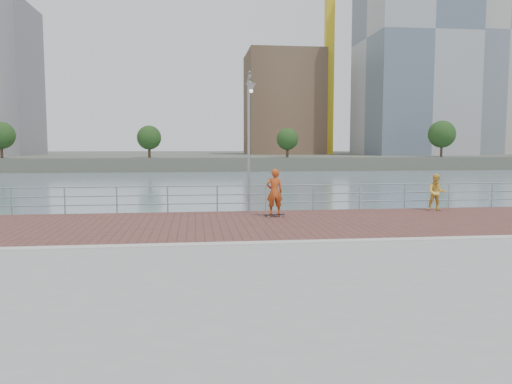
{
  "coord_description": "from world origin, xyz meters",
  "views": [
    {
      "loc": [
        -1.94,
        -13.81,
        2.81
      ],
      "look_at": [
        0.0,
        2.0,
        1.3
      ],
      "focal_mm": 35.0,
      "sensor_mm": 36.0,
      "label": 1
    }
  ],
  "objects": [
    {
      "name": "brick_lane",
      "position": [
        0.0,
        3.6,
        0.01
      ],
      "size": [
        40.0,
        6.8,
        0.02
      ],
      "primitive_type": "cube",
      "color": "brown",
      "rests_on": "seawall"
    },
    {
      "name": "seawall",
      "position": [
        0.0,
        -5.0,
        -1.0
      ],
      "size": [
        40.0,
        24.0,
        2.0
      ],
      "primitive_type": "cube",
      "color": "gray",
      "rests_on": "ground"
    },
    {
      "name": "guardrail",
      "position": [
        0.0,
        7.0,
        0.69
      ],
      "size": [
        39.06,
        0.06,
        1.13
      ],
      "color": "#8C9EA8",
      "rests_on": "brick_lane"
    },
    {
      "name": "far_shore",
      "position": [
        0.0,
        122.5,
        -0.75
      ],
      "size": [
        320.0,
        95.0,
        2.5
      ],
      "primitive_type": "cube",
      "color": "#4C5142",
      "rests_on": "ground"
    },
    {
      "name": "curb",
      "position": [
        0.0,
        0.0,
        0.03
      ],
      "size": [
        40.0,
        0.4,
        0.06
      ],
      "primitive_type": "cube",
      "color": "#B7B5AD",
      "rests_on": "seawall"
    },
    {
      "name": "skateboard",
      "position": [
        1.11,
        5.19,
        0.09
      ],
      "size": [
        0.79,
        0.24,
        0.09
      ],
      "rotation": [
        0.0,
        0.0,
        0.06
      ],
      "color": "black",
      "rests_on": "brick_lane"
    },
    {
      "name": "skyline",
      "position": [
        26.59,
        104.34,
        22.73
      ],
      "size": [
        233.0,
        41.0,
        58.73
      ],
      "color": "#ADA38E",
      "rests_on": "far_shore"
    },
    {
      "name": "shoreline_trees",
      "position": [
        21.6,
        77.0,
        4.44
      ],
      "size": [
        169.72,
        5.18,
        6.91
      ],
      "color": "#473323",
      "rests_on": "far_shore"
    },
    {
      "name": "tower_crane",
      "position": [
        27.36,
        104.0,
        33.5
      ],
      "size": [
        47.0,
        2.0,
        50.7
      ],
      "color": "gold",
      "rests_on": "far_shore"
    },
    {
      "name": "bystander",
      "position": [
        8.22,
        6.13,
        0.8
      ],
      "size": [
        0.91,
        0.8,
        1.55
      ],
      "primitive_type": "imported",
      "rotation": [
        0.0,
        0.0,
        -0.34
      ],
      "color": "#EFBE46",
      "rests_on": "brick_lane"
    },
    {
      "name": "water",
      "position": [
        0.0,
        0.0,
        -2.0
      ],
      "size": [
        400.0,
        400.0,
        0.0
      ],
      "primitive_type": "plane",
      "color": "slate",
      "rests_on": "ground"
    },
    {
      "name": "street_lamp",
      "position": [
        0.25,
        6.1,
        3.87
      ],
      "size": [
        0.4,
        1.16,
        5.45
      ],
      "color": "gray",
      "rests_on": "brick_lane"
    },
    {
      "name": "skateboarder",
      "position": [
        1.11,
        5.19,
        1.0
      ],
      "size": [
        0.67,
        0.46,
        1.78
      ],
      "primitive_type": "imported",
      "rotation": [
        0.0,
        0.0,
        3.2
      ],
      "color": "#BA4718",
      "rests_on": "skateboard"
    }
  ]
}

